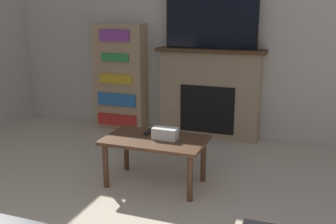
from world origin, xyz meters
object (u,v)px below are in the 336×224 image
fireplace (209,93)px  coffee_table (155,145)px  tv (211,21)px  bookshelf (121,77)px

fireplace → coffee_table: (-0.11, -1.52, -0.17)m
fireplace → coffee_table: size_ratio=1.46×
tv → coffee_table: 1.82m
tv → bookshelf: (-1.19, -0.00, -0.73)m
coffee_table → bookshelf: bearing=125.9°
fireplace → tv: tv is taller
tv → bookshelf: tv is taller
tv → coffee_table: bearing=-94.3°
fireplace → tv: 0.86m
tv → bookshelf: size_ratio=0.80×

